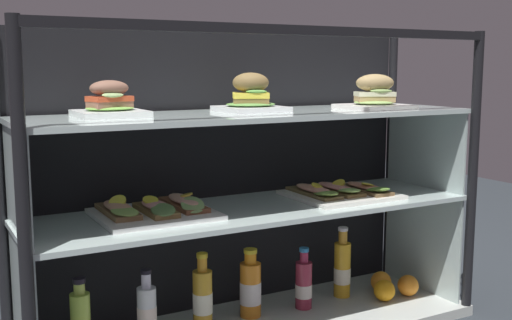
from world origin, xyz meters
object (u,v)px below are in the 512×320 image
at_px(juice_bottle_front_left_end, 147,313).
at_px(juice_bottle_front_right_end, 250,288).
at_px(plated_roll_sandwich_far_right, 251,97).
at_px(open_sandwich_tray_far_left, 155,210).
at_px(open_sandwich_tray_left_of_center, 341,192).
at_px(orange_fruit_near_left_post, 381,282).
at_px(orange_fruit_rolled_forward, 384,290).
at_px(juice_bottle_front_second, 342,269).
at_px(juice_bottle_back_right, 304,284).
at_px(orange_fruit_beside_bottles, 408,285).
at_px(plated_roll_sandwich_far_left, 375,96).
at_px(juice_bottle_front_middle, 203,298).
at_px(plated_roll_sandwich_right_of_center, 110,104).

height_order(juice_bottle_front_left_end, juice_bottle_front_right_end, juice_bottle_front_right_end).
height_order(plated_roll_sandwich_far_right, juice_bottle_front_left_end, plated_roll_sandwich_far_right).
bearing_deg(juice_bottle_front_right_end, open_sandwich_tray_far_left, -173.93).
relative_size(open_sandwich_tray_far_left, open_sandwich_tray_left_of_center, 1.00).
height_order(orange_fruit_near_left_post, orange_fruit_rolled_forward, same).
xyz_separation_m(juice_bottle_front_second, orange_fruit_near_left_post, (0.16, -0.03, -0.07)).
bearing_deg(juice_bottle_back_right, juice_bottle_front_left_end, -179.21).
xyz_separation_m(open_sandwich_tray_left_of_center, orange_fruit_rolled_forward, (0.18, -0.04, -0.37)).
distance_m(open_sandwich_tray_left_of_center, juice_bottle_front_second, 0.32).
relative_size(juice_bottle_back_right, orange_fruit_beside_bottles, 2.80).
distance_m(plated_roll_sandwich_far_left, orange_fruit_rolled_forward, 0.70).
bearing_deg(juice_bottle_front_right_end, juice_bottle_front_left_end, -174.93).
bearing_deg(juice_bottle_front_right_end, orange_fruit_near_left_post, -3.36).
bearing_deg(plated_roll_sandwich_far_left, plated_roll_sandwich_far_right, 166.34).
bearing_deg(orange_fruit_rolled_forward, juice_bottle_front_right_end, 167.08).
height_order(plated_roll_sandwich_far_left, juice_bottle_front_right_end, plated_roll_sandwich_far_left).
distance_m(orange_fruit_near_left_post, orange_fruit_rolled_forward, 0.10).
xyz_separation_m(plated_roll_sandwich_far_left, open_sandwich_tray_far_left, (-0.76, 0.08, -0.32)).
bearing_deg(juice_bottle_front_middle, plated_roll_sandwich_right_of_center, -179.79).
distance_m(plated_roll_sandwich_far_left, juice_bottle_front_second, 0.64).
xyz_separation_m(plated_roll_sandwich_right_of_center, orange_fruit_rolled_forward, (0.95, -0.09, -0.69)).
height_order(plated_roll_sandwich_far_left, juice_bottle_back_right, plated_roll_sandwich_far_left).
relative_size(plated_roll_sandwich_far_left, open_sandwich_tray_far_left, 0.61).
bearing_deg(juice_bottle_front_right_end, plated_roll_sandwich_far_right, -112.30).
distance_m(plated_roll_sandwich_far_right, plated_roll_sandwich_far_left, 0.43).
relative_size(juice_bottle_front_left_end, juice_bottle_back_right, 1.07).
bearing_deg(juice_bottle_front_middle, orange_fruit_rolled_forward, -7.90).
xyz_separation_m(open_sandwich_tray_far_left, juice_bottle_front_middle, (0.16, 0.02, -0.31)).
distance_m(plated_roll_sandwich_far_left, open_sandwich_tray_far_left, 0.83).
height_order(plated_roll_sandwich_right_of_center, orange_fruit_near_left_post, plated_roll_sandwich_right_of_center).
xyz_separation_m(juice_bottle_front_left_end, juice_bottle_front_middle, (0.19, 0.01, 0.01)).
distance_m(juice_bottle_front_middle, juice_bottle_front_second, 0.57).
distance_m(juice_bottle_front_middle, juice_bottle_back_right, 0.38).
height_order(juice_bottle_front_middle, orange_fruit_beside_bottles, juice_bottle_front_middle).
height_order(juice_bottle_front_middle, juice_bottle_front_right_end, juice_bottle_front_middle).
relative_size(juice_bottle_front_left_end, juice_bottle_front_second, 0.90).
distance_m(juice_bottle_back_right, orange_fruit_rolled_forward, 0.31).
distance_m(open_sandwich_tray_far_left, juice_bottle_front_right_end, 0.47).
relative_size(plated_roll_sandwich_far_left, juice_bottle_front_left_end, 0.89).
bearing_deg(juice_bottle_front_left_end, juice_bottle_front_second, 2.70).
xyz_separation_m(plated_roll_sandwich_far_right, orange_fruit_rolled_forward, (0.49, -0.10, -0.70)).
distance_m(open_sandwich_tray_far_left, juice_bottle_back_right, 0.63).
height_order(open_sandwich_tray_far_left, juice_bottle_front_second, open_sandwich_tray_far_left).
height_order(juice_bottle_front_middle, juice_bottle_back_right, juice_bottle_front_middle).
height_order(juice_bottle_front_second, orange_fruit_beside_bottles, juice_bottle_front_second).
distance_m(plated_roll_sandwich_far_right, open_sandwich_tray_far_left, 0.47).
relative_size(juice_bottle_front_left_end, orange_fruit_near_left_post, 3.01).
relative_size(plated_roll_sandwich_right_of_center, plated_roll_sandwich_far_right, 0.97).
height_order(plated_roll_sandwich_right_of_center, juice_bottle_front_right_end, plated_roll_sandwich_right_of_center).
bearing_deg(juice_bottle_back_right, juice_bottle_front_middle, 178.97).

